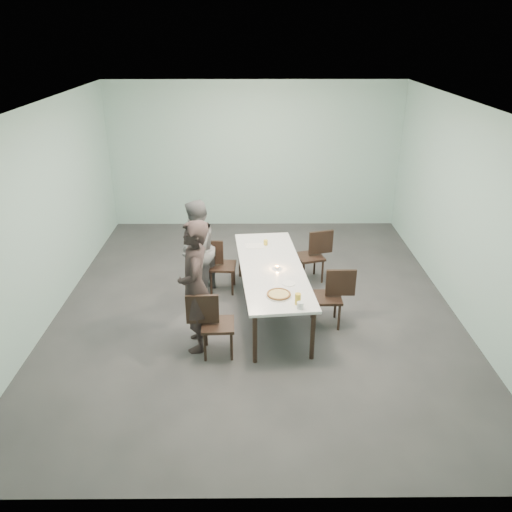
{
  "coord_description": "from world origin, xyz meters",
  "views": [
    {
      "loc": [
        -0.04,
        -6.72,
        3.94
      ],
      "look_at": [
        0.0,
        -0.36,
        1.0
      ],
      "focal_mm": 35.0,
      "sensor_mm": 36.0,
      "label": 1
    }
  ],
  "objects_px": {
    "beer_glass": "(298,299)",
    "amber_tumbler": "(266,242)",
    "side_plate": "(289,283)",
    "chair_near_left": "(212,320)",
    "diner_near": "(195,287)",
    "table": "(272,270)",
    "chair_far_left": "(217,262)",
    "pizza": "(279,294)",
    "water_tumbler": "(300,305)",
    "tealight": "(277,268)",
    "chair_near_right": "(332,293)",
    "chair_far_right": "(314,252)",
    "diner_far": "(196,249)"
  },
  "relations": [
    {
      "from": "water_tumbler",
      "to": "chair_far_left",
      "type": "bearing_deg",
      "value": 121.62
    },
    {
      "from": "tealight",
      "to": "table",
      "type": "bearing_deg",
      "value": 139.5
    },
    {
      "from": "table",
      "to": "chair_far_left",
      "type": "relative_size",
      "value": 3.07
    },
    {
      "from": "table",
      "to": "water_tumbler",
      "type": "bearing_deg",
      "value": -75.28
    },
    {
      "from": "pizza",
      "to": "chair_near_right",
      "type": "bearing_deg",
      "value": 32.77
    },
    {
      "from": "diner_far",
      "to": "water_tumbler",
      "type": "relative_size",
      "value": 17.45
    },
    {
      "from": "table",
      "to": "chair_near_right",
      "type": "relative_size",
      "value": 3.07
    },
    {
      "from": "table",
      "to": "diner_near",
      "type": "xyz_separation_m",
      "value": [
        -1.02,
        -0.87,
        0.21
      ]
    },
    {
      "from": "chair_near_left",
      "to": "water_tumbler",
      "type": "xyz_separation_m",
      "value": [
        1.12,
        -0.13,
        0.29
      ]
    },
    {
      "from": "beer_glass",
      "to": "water_tumbler",
      "type": "bearing_deg",
      "value": -79.58
    },
    {
      "from": "side_plate",
      "to": "amber_tumbler",
      "type": "bearing_deg",
      "value": 101.97
    },
    {
      "from": "water_tumbler",
      "to": "tealight",
      "type": "xyz_separation_m",
      "value": [
        -0.23,
        1.11,
        -0.02
      ]
    },
    {
      "from": "diner_near",
      "to": "beer_glass",
      "type": "xyz_separation_m",
      "value": [
        1.31,
        -0.2,
        -0.07
      ]
    },
    {
      "from": "chair_near_right",
      "to": "chair_far_right",
      "type": "height_order",
      "value": "same"
    },
    {
      "from": "diner_far",
      "to": "chair_near_left",
      "type": "bearing_deg",
      "value": 31.3
    },
    {
      "from": "chair_near_left",
      "to": "tealight",
      "type": "height_order",
      "value": "chair_near_left"
    },
    {
      "from": "table",
      "to": "chair_near_right",
      "type": "height_order",
      "value": "chair_near_right"
    },
    {
      "from": "water_tumbler",
      "to": "amber_tumbler",
      "type": "height_order",
      "value": "water_tumbler"
    },
    {
      "from": "chair_near_right",
      "to": "beer_glass",
      "type": "distance_m",
      "value": 0.97
    },
    {
      "from": "table",
      "to": "beer_glass",
      "type": "bearing_deg",
      "value": -74.85
    },
    {
      "from": "chair_far_left",
      "to": "table",
      "type": "bearing_deg",
      "value": -36.53
    },
    {
      "from": "chair_far_left",
      "to": "pizza",
      "type": "bearing_deg",
      "value": -56.7
    },
    {
      "from": "chair_near_right",
      "to": "tealight",
      "type": "bearing_deg",
      "value": -20.08
    },
    {
      "from": "water_tumbler",
      "to": "chair_near_right",
      "type": "bearing_deg",
      "value": 57.16
    },
    {
      "from": "diner_near",
      "to": "water_tumbler",
      "type": "relative_size",
      "value": 19.98
    },
    {
      "from": "chair_far_left",
      "to": "amber_tumbler",
      "type": "height_order",
      "value": "chair_far_left"
    },
    {
      "from": "diner_near",
      "to": "table",
      "type": "bearing_deg",
      "value": 125.62
    },
    {
      "from": "diner_near",
      "to": "amber_tumbler",
      "type": "relative_size",
      "value": 22.48
    },
    {
      "from": "diner_near",
      "to": "tealight",
      "type": "distance_m",
      "value": 1.37
    },
    {
      "from": "water_tumbler",
      "to": "tealight",
      "type": "distance_m",
      "value": 1.14
    },
    {
      "from": "amber_tumbler",
      "to": "tealight",
      "type": "bearing_deg",
      "value": -80.6
    },
    {
      "from": "beer_glass",
      "to": "amber_tumbler",
      "type": "height_order",
      "value": "beer_glass"
    },
    {
      "from": "chair_far_right",
      "to": "side_plate",
      "type": "bearing_deg",
      "value": 54.92
    },
    {
      "from": "chair_far_right",
      "to": "side_plate",
      "type": "height_order",
      "value": "chair_far_right"
    },
    {
      "from": "table",
      "to": "diner_near",
      "type": "distance_m",
      "value": 1.36
    },
    {
      "from": "table",
      "to": "beer_glass",
      "type": "relative_size",
      "value": 17.83
    },
    {
      "from": "chair_far_left",
      "to": "tealight",
      "type": "relative_size",
      "value": 15.54
    },
    {
      "from": "table",
      "to": "diner_far",
      "type": "xyz_separation_m",
      "value": [
        -1.15,
        0.56,
        0.09
      ]
    },
    {
      "from": "water_tumbler",
      "to": "tealight",
      "type": "bearing_deg",
      "value": 101.84
    },
    {
      "from": "tealight",
      "to": "amber_tumbler",
      "type": "bearing_deg",
      "value": 99.4
    },
    {
      "from": "side_plate",
      "to": "water_tumbler",
      "type": "relative_size",
      "value": 2.0
    },
    {
      "from": "diner_near",
      "to": "pizza",
      "type": "height_order",
      "value": "diner_near"
    },
    {
      "from": "pizza",
      "to": "tealight",
      "type": "height_order",
      "value": "tealight"
    },
    {
      "from": "chair_far_right",
      "to": "water_tumbler",
      "type": "height_order",
      "value": "chair_far_right"
    },
    {
      "from": "chair_near_right",
      "to": "amber_tumbler",
      "type": "bearing_deg",
      "value": -51.79
    },
    {
      "from": "chair_near_left",
      "to": "amber_tumbler",
      "type": "xyz_separation_m",
      "value": [
        0.74,
        1.86,
        0.29
      ]
    },
    {
      "from": "chair_far_left",
      "to": "side_plate",
      "type": "xyz_separation_m",
      "value": [
        1.06,
        -1.22,
        0.25
      ]
    },
    {
      "from": "table",
      "to": "chair_far_right",
      "type": "bearing_deg",
      "value": 54.58
    },
    {
      "from": "side_plate",
      "to": "water_tumbler",
      "type": "xyz_separation_m",
      "value": [
        0.1,
        -0.66,
        0.04
      ]
    },
    {
      "from": "table",
      "to": "chair_far_left",
      "type": "distance_m",
      "value": 1.11
    }
  ]
}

